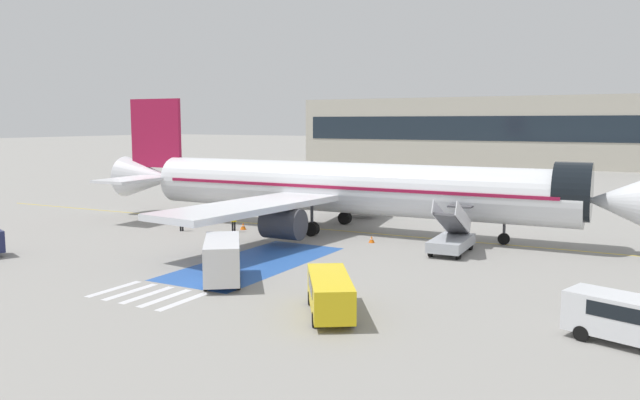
{
  "coord_description": "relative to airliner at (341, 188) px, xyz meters",
  "views": [
    {
      "loc": [
        20.68,
        -45.37,
        8.83
      ],
      "look_at": [
        -4.04,
        -1.05,
        2.46
      ],
      "focal_mm": 35.0,
      "sensor_mm": 36.0,
      "label": 1
    }
  ],
  "objects": [
    {
      "name": "terminal_building",
      "position": [
        -1.19,
        83.81,
        3.34
      ],
      "size": [
        95.78,
        12.1,
        13.75
      ],
      "color": "#B2AD9E",
      "rests_on": "ground_plane"
    },
    {
      "name": "traffic_cone_0",
      "position": [
        -7.33,
        -3.43,
        -3.25
      ],
      "size": [
        0.52,
        0.52,
        0.57
      ],
      "color": "orange",
      "rests_on": "ground_plane"
    },
    {
      "name": "apron_walkway_bar_2",
      "position": [
        0.02,
        -21.8,
        -3.53
      ],
      "size": [
        0.44,
        3.6,
        0.01
      ],
      "primitive_type": "cube",
      "color": "silver",
      "rests_on": "ground_plane"
    },
    {
      "name": "traffic_cone_2",
      "position": [
        -2.98,
        -4.42,
        -3.26
      ],
      "size": [
        0.49,
        0.49,
        0.55
      ],
      "color": "orange",
      "rests_on": "ground_plane"
    },
    {
      "name": "service_van_2",
      "position": [
        9.79,
        -20.13,
        -2.43
      ],
      "size": [
        4.43,
        5.47,
        1.81
      ],
      "rotation": [
        0.0,
        0.0,
        3.72
      ],
      "color": "yellow",
      "rests_on": "ground_plane"
    },
    {
      "name": "apron_walkway_bar_0",
      "position": [
        -2.38,
        -21.8,
        -3.53
      ],
      "size": [
        0.44,
        3.6,
        0.01
      ],
      "primitive_type": "cube",
      "color": "silver",
      "rests_on": "ground_plane"
    },
    {
      "name": "service_van_1",
      "position": [
        1.8,
        -17.85,
        -2.11
      ],
      "size": [
        4.7,
        5.39,
        2.4
      ],
      "rotation": [
        0.0,
        0.0,
        3.79
      ],
      "color": "silver",
      "rests_on": "ground_plane"
    },
    {
      "name": "apron_walkway_bar_3",
      "position": [
        1.22,
        -21.8,
        -3.53
      ],
      "size": [
        0.44,
        3.6,
        0.01
      ],
      "primitive_type": "cube",
      "color": "silver",
      "rests_on": "ground_plane"
    },
    {
      "name": "ground_plane",
      "position": [
        2.27,
        0.7,
        -3.54
      ],
      "size": [
        600.0,
        600.0,
        0.0
      ],
      "primitive_type": "plane",
      "color": "gray"
    },
    {
      "name": "airliner",
      "position": [
        0.0,
        0.0,
        0.0
      ],
      "size": [
        45.97,
        34.36,
        10.96
      ],
      "rotation": [
        0.0,
        0.0,
        -1.52
      ],
      "color": "silver",
      "rests_on": "ground_plane"
    },
    {
      "name": "apron_stand_patch_blue",
      "position": [
        0.62,
        -13.0,
        -3.53
      ],
      "size": [
        5.71,
        13.39,
        0.01
      ],
      "primitive_type": "cube",
      "color": "#2856A8",
      "rests_on": "ground_plane"
    },
    {
      "name": "service_van_0",
      "position": [
        21.95,
        -17.82,
        -2.36
      ],
      "size": [
        4.94,
        3.08,
        1.95
      ],
      "rotation": [
        0.0,
        0.0,
        1.28
      ],
      "color": "silver",
      "rests_on": "ground_plane"
    },
    {
      "name": "apron_leadline_yellow",
      "position": [
        0.62,
        0.03,
        -3.53
      ],
      "size": [
        79.2,
        3.86,
        0.01
      ],
      "primitive_type": "cube",
      "rotation": [
        0.0,
        0.0,
        -1.52
      ],
      "color": "gold",
      "rests_on": "ground_plane"
    },
    {
      "name": "ground_crew_0",
      "position": [
        -11.28,
        -6.45,
        -2.63
      ],
      "size": [
        0.44,
        0.48,
        1.58
      ],
      "rotation": [
        0.0,
        0.0,
        4.1
      ],
      "color": "black",
      "rests_on": "ground_plane"
    },
    {
      "name": "apron_walkway_bar_4",
      "position": [
        2.42,
        -21.8,
        -3.53
      ],
      "size": [
        0.44,
        3.6,
        0.01
      ],
      "primitive_type": "cube",
      "color": "silver",
      "rests_on": "ground_plane"
    },
    {
      "name": "apron_walkway_bar_1",
      "position": [
        -1.18,
        -21.8,
        -3.53
      ],
      "size": [
        0.44,
        3.6,
        0.01
      ],
      "primitive_type": "cube",
      "color": "silver",
      "rests_on": "ground_plane"
    },
    {
      "name": "traffic_cone_1",
      "position": [
        4.28,
        -3.39,
        -3.29
      ],
      "size": [
        0.45,
        0.45,
        0.5
      ],
      "color": "orange",
      "rests_on": "ground_plane"
    },
    {
      "name": "boarding_stairs_forward",
      "position": [
        10.52,
        -4.1,
        -2.57
      ],
      "size": [
        2.42,
        5.31,
        3.83
      ],
      "rotation": [
        0.0,
        0.0,
        0.05
      ],
      "color": "#ADB2BA",
      "rests_on": "ground_plane"
    },
    {
      "name": "fuel_tanker",
      "position": [
        -9.11,
        22.01,
        -1.74
      ],
      "size": [
        2.7,
        8.72,
        3.55
      ],
      "rotation": [
        0.0,
        0.0,
        0.01
      ],
      "color": "#38383D",
      "rests_on": "ground_plane"
    },
    {
      "name": "ground_crew_1",
      "position": [
        -7.3,
        -4.76,
        -2.54
      ],
      "size": [
        0.48,
        0.45,
        1.73
      ],
      "rotation": [
        0.0,
        0.0,
        3.85
      ],
      "color": "black",
      "rests_on": "ground_plane"
    }
  ]
}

